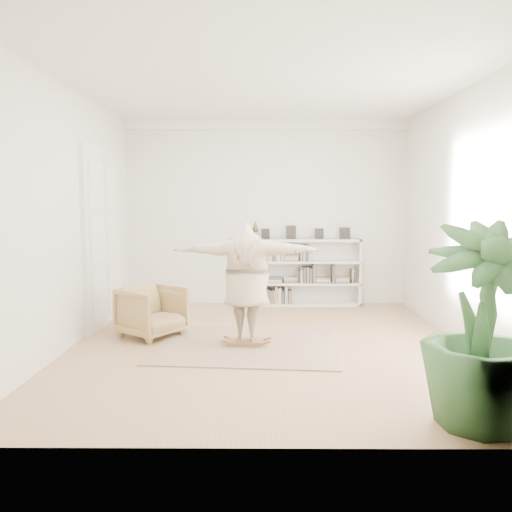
{
  "coord_description": "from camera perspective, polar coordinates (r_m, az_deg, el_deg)",
  "views": [
    {
      "loc": [
        -0.12,
        -6.88,
        1.99
      ],
      "look_at": [
        -0.17,
        0.4,
        1.23
      ],
      "focal_mm": 35.0,
      "sensor_mm": 36.0,
      "label": 1
    }
  ],
  "objects": [
    {
      "name": "room_shell",
      "position": [
        9.94,
        1.12,
        14.79
      ],
      "size": [
        6.0,
        6.0,
        6.0
      ],
      "color": "silver",
      "rests_on": "floor"
    },
    {
      "name": "doors",
      "position": [
        8.6,
        -17.09,
        1.8
      ],
      "size": [
        0.09,
        1.78,
        2.92
      ],
      "color": "white",
      "rests_on": "floor"
    },
    {
      "name": "rocker_board",
      "position": [
        7.1,
        -1.09,
        -9.74
      ],
      "size": [
        0.49,
        0.32,
        0.1
      ],
      "rotation": [
        0.0,
        0.0,
        -0.08
      ],
      "color": "#9B633E",
      "rests_on": "rug"
    },
    {
      "name": "houseplant",
      "position": [
        4.88,
        24.41,
        -7.19
      ],
      "size": [
        1.19,
        1.19,
        1.84
      ],
      "primitive_type": "imported",
      "rotation": [
        0.0,
        0.0,
        -0.16
      ],
      "color": "#2D582C",
      "rests_on": "floor"
    },
    {
      "name": "bookshelf",
      "position": [
        9.83,
        5.43,
        -1.95
      ],
      "size": [
        2.2,
        0.35,
        1.64
      ],
      "color": "silver",
      "rests_on": "floor"
    },
    {
      "name": "rug",
      "position": [
        7.12,
        -1.09,
        -10.16
      ],
      "size": [
        2.65,
        2.2,
        0.02
      ],
      "primitive_type": "cube",
      "rotation": [
        0.0,
        0.0,
        -0.08
      ],
      "color": "tan",
      "rests_on": "floor"
    },
    {
      "name": "person",
      "position": [
        6.92,
        -1.1,
        -2.72
      ],
      "size": [
        2.06,
        0.71,
        1.65
      ],
      "primitive_type": "imported",
      "rotation": [
        0.0,
        0.0,
        3.06
      ],
      "color": "tan",
      "rests_on": "rocker_board"
    },
    {
      "name": "floor",
      "position": [
        7.17,
        1.35,
        -10.13
      ],
      "size": [
        6.0,
        6.0,
        0.0
      ],
      "primitive_type": "plane",
      "color": "tan",
      "rests_on": "ground"
    },
    {
      "name": "armchair",
      "position": [
        7.7,
        -11.8,
        -6.22
      ],
      "size": [
        1.15,
        1.15,
        0.76
      ],
      "primitive_type": "imported",
      "rotation": [
        0.0,
        0.0,
        0.92
      ],
      "color": "tan",
      "rests_on": "floor"
    }
  ]
}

